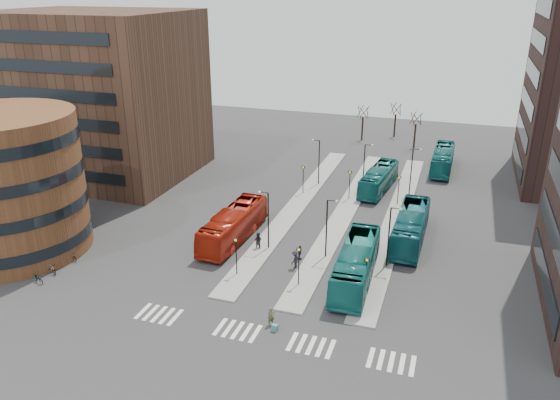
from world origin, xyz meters
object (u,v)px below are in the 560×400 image
(suitcase, at_px, (275,328))
(teal_bus_b, at_px, (379,179))
(teal_bus_a, at_px, (356,264))
(commuter_b, at_px, (300,253))
(traveller, at_px, (271,316))
(bicycle_far, at_px, (70,256))
(red_bus, at_px, (233,225))
(bicycle_mid, at_px, (51,268))
(bicycle_near, at_px, (38,278))
(commuter_c, at_px, (295,259))
(commuter_a, at_px, (258,241))
(teal_bus_d, at_px, (443,159))
(teal_bus_c, at_px, (411,227))

(suitcase, distance_m, teal_bus_b, 33.83)
(teal_bus_a, bearing_deg, commuter_b, 157.03)
(traveller, xyz_separation_m, bicycle_far, (-22.26, 4.02, -0.32))
(suitcase, bearing_deg, bicycle_far, 172.84)
(red_bus, distance_m, bicycle_mid, 18.07)
(red_bus, distance_m, bicycle_near, 19.31)
(traveller, xyz_separation_m, bicycle_near, (-22.26, -0.48, -0.37))
(traveller, relative_size, bicycle_mid, 0.94)
(teal_bus_b, relative_size, bicycle_far, 6.10)
(traveller, bearing_deg, teal_bus_b, 41.66)
(suitcase, relative_size, teal_bus_a, 0.04)
(suitcase, relative_size, bicycle_mid, 0.33)
(red_bus, relative_size, bicycle_near, 7.40)
(commuter_b, height_order, bicycle_mid, commuter_b)
(commuter_c, distance_m, bicycle_near, 23.58)
(commuter_c, height_order, bicycle_near, commuter_c)
(commuter_a, distance_m, commuter_b, 4.80)
(commuter_b, xyz_separation_m, commuter_c, (0.04, -1.74, 0.15))
(teal_bus_b, xyz_separation_m, teal_bus_d, (7.45, 11.13, 0.07))
(suitcase, relative_size, teal_bus_d, 0.05)
(teal_bus_a, xyz_separation_m, teal_bus_c, (3.82, 9.85, -0.04))
(teal_bus_b, relative_size, teal_bus_c, 0.91)
(commuter_b, relative_size, commuter_c, 0.84)
(suitcase, xyz_separation_m, teal_bus_c, (8.29, 19.53, 1.41))
(bicycle_far, bearing_deg, commuter_c, -59.60)
(commuter_b, bearing_deg, red_bus, 60.88)
(bicycle_near, bearing_deg, traveller, -67.13)
(traveller, height_order, commuter_a, commuter_a)
(red_bus, distance_m, commuter_c, 8.86)
(teal_bus_c, distance_m, teal_bus_d, 25.36)
(suitcase, relative_size, red_bus, 0.05)
(teal_bus_d, height_order, bicycle_mid, teal_bus_d)
(teal_bus_b, bearing_deg, bicycle_near, -121.01)
(bicycle_far, bearing_deg, red_bus, -39.17)
(commuter_b, bearing_deg, commuter_a, 65.24)
(suitcase, xyz_separation_m, traveller, (-0.53, 0.64, 0.52))
(bicycle_far, bearing_deg, commuter_a, -47.99)
(red_bus, height_order, traveller, red_bus)
(teal_bus_a, height_order, teal_bus_b, teal_bus_a)
(teal_bus_b, height_order, commuter_a, teal_bus_b)
(teal_bus_c, xyz_separation_m, bicycle_mid, (-31.09, -17.58, -1.18))
(red_bus, height_order, commuter_c, red_bus)
(commuter_a, height_order, bicycle_far, commuter_a)
(teal_bus_b, relative_size, teal_bus_d, 0.96)
(teal_bus_d, distance_m, traveller, 45.47)
(suitcase, distance_m, teal_bus_d, 45.99)
(commuter_a, height_order, bicycle_near, commuter_a)
(teal_bus_a, distance_m, commuter_a, 11.17)
(teal_bus_a, relative_size, teal_bus_d, 1.08)
(teal_bus_c, relative_size, teal_bus_d, 1.05)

